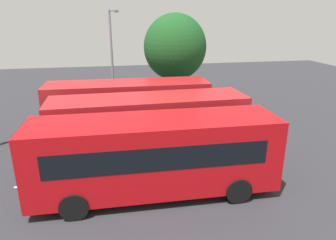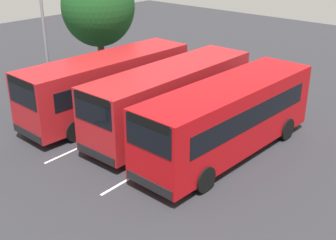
{
  "view_description": "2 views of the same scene",
  "coord_description": "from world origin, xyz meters",
  "px_view_note": "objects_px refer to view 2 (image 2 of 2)",
  "views": [
    {
      "loc": [
        1.69,
        14.47,
        6.93
      ],
      "look_at": [
        -1.22,
        -0.48,
        1.72
      ],
      "focal_mm": 32.42,
      "sensor_mm": 36.0,
      "label": 1
    },
    {
      "loc": [
        14.71,
        13.19,
        9.08
      ],
      "look_at": [
        1.15,
        1.13,
        1.22
      ],
      "focal_mm": 46.83,
      "sensor_mm": 36.0,
      "label": 2
    }
  ],
  "objects_px": {
    "bus_center_left": "(171,97)",
    "depot_tree": "(98,7)",
    "street_lamp": "(47,28)",
    "bus_center_right": "(228,117)",
    "bus_far_left": "(108,84)"
  },
  "relations": [
    {
      "from": "bus_far_left",
      "to": "bus_center_left",
      "type": "height_order",
      "value": "same"
    },
    {
      "from": "bus_center_right",
      "to": "depot_tree",
      "type": "bearing_deg",
      "value": -104.69
    },
    {
      "from": "bus_far_left",
      "to": "street_lamp",
      "type": "bearing_deg",
      "value": -78.15
    },
    {
      "from": "bus_center_left",
      "to": "bus_far_left",
      "type": "bearing_deg",
      "value": -78.99
    },
    {
      "from": "bus_center_left",
      "to": "depot_tree",
      "type": "height_order",
      "value": "depot_tree"
    },
    {
      "from": "bus_far_left",
      "to": "street_lamp",
      "type": "relative_size",
      "value": 1.31
    },
    {
      "from": "depot_tree",
      "to": "bus_center_right",
      "type": "bearing_deg",
      "value": 74.2
    },
    {
      "from": "bus_center_right",
      "to": "street_lamp",
      "type": "height_order",
      "value": "street_lamp"
    },
    {
      "from": "bus_far_left",
      "to": "bus_center_right",
      "type": "bearing_deg",
      "value": 95.74
    },
    {
      "from": "bus_far_left",
      "to": "bus_center_left",
      "type": "xyz_separation_m",
      "value": [
        -0.77,
        3.71,
        0.0
      ]
    },
    {
      "from": "street_lamp",
      "to": "bus_center_right",
      "type": "bearing_deg",
      "value": -4.29
    },
    {
      "from": "bus_center_right",
      "to": "street_lamp",
      "type": "relative_size",
      "value": 1.31
    },
    {
      "from": "bus_center_right",
      "to": "depot_tree",
      "type": "distance_m",
      "value": 13.22
    },
    {
      "from": "bus_center_left",
      "to": "depot_tree",
      "type": "xyz_separation_m",
      "value": [
        -3.29,
        -8.99,
        2.91
      ]
    },
    {
      "from": "bus_center_left",
      "to": "depot_tree",
      "type": "distance_m",
      "value": 10.0
    }
  ]
}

